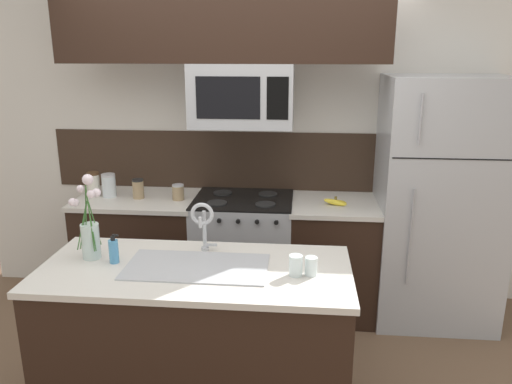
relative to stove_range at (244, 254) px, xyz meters
The scene contains 21 objects.
ground_plane 1.01m from the stove_range, 90.00° to the right, with size 10.00×10.00×0.00m, color brown.
rear_partition 0.97m from the stove_range, 51.72° to the left, with size 5.20×0.10×2.60m, color silver.
splash_band 0.76m from the stove_range, 90.00° to the left, with size 3.24×0.01×0.48m, color #332319.
back_counter_left 0.84m from the stove_range, behind, with size 0.95×0.65×0.91m.
back_counter_right 0.70m from the stove_range, ahead, with size 0.68×0.65×0.91m.
stove_range is the anchor object (origin of this frame).
microwave 1.25m from the stove_range, 89.84° to the right, with size 0.74×0.40×0.45m.
upper_cabinet_band 1.78m from the stove_range, 159.69° to the right, with size 2.32×0.34×0.60m, color black.
refrigerator 1.54m from the stove_range, ahead, with size 0.89×0.74×1.86m.
storage_jar_tall 1.31m from the stove_range, behind, with size 0.10×0.10×0.19m.
storage_jar_medium 1.19m from the stove_range, behind, with size 0.11×0.11×0.18m.
storage_jar_short 0.98m from the stove_range, behind, with size 0.09×0.09×0.15m.
storage_jar_squat 0.72m from the stove_range, behind, with size 0.09×0.09×0.12m.
banana_bunch 0.85m from the stove_range, ahead, with size 0.19×0.12×0.08m.
island_counter 1.26m from the stove_range, 95.24° to the right, with size 1.67×0.75×0.91m.
kitchen_sink 1.31m from the stove_range, 94.76° to the right, with size 0.76×0.40×0.16m.
sink_faucet 1.24m from the stove_range, 95.59° to the right, with size 0.14×0.14×0.31m.
dish_soap_bottle 1.45m from the stove_range, 114.67° to the right, with size 0.06×0.05×0.16m.
drinking_glass 1.46m from the stove_range, 71.88° to the right, with size 0.07×0.07×0.11m.
spare_glass 1.47m from the stove_range, 68.61° to the right, with size 0.06×0.06×0.10m.
flower_vase 1.50m from the stove_range, 120.98° to the right, with size 0.15×0.16×0.50m.
Camera 1 is at (0.44, -2.77, 2.04)m, focal length 35.00 mm.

